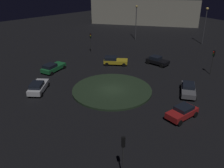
{
  "coord_description": "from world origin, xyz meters",
  "views": [
    {
      "loc": [
        -20.41,
        -25.38,
        16.42
      ],
      "look_at": [
        0.0,
        0.0,
        1.09
      ],
      "focal_mm": 40.89,
      "sensor_mm": 36.0,
      "label": 1
    }
  ],
  "objects_px": {
    "car_white": "(38,87)",
    "store_building": "(146,7)",
    "car_grey": "(188,89)",
    "streetlamp_northeast": "(136,18)",
    "streetlamp_east": "(206,19)",
    "car_yellow": "(114,61)",
    "traffic_light_northeast": "(91,39)",
    "car_red": "(182,112)",
    "traffic_light_southwest": "(123,149)",
    "traffic_light_east": "(213,58)",
    "car_black": "(157,60)",
    "car_green": "(53,67)"
  },
  "relations": [
    {
      "from": "car_black",
      "to": "traffic_light_east",
      "type": "bearing_deg",
      "value": 10.95
    },
    {
      "from": "car_red",
      "to": "car_black",
      "type": "relative_size",
      "value": 0.96
    },
    {
      "from": "traffic_light_southwest",
      "to": "car_red",
      "type": "bearing_deg",
      "value": -41.73
    },
    {
      "from": "car_white",
      "to": "car_black",
      "type": "bearing_deg",
      "value": -56.1
    },
    {
      "from": "traffic_light_northeast",
      "to": "store_building",
      "type": "height_order",
      "value": "store_building"
    },
    {
      "from": "streetlamp_northeast",
      "to": "store_building",
      "type": "relative_size",
      "value": 0.24
    },
    {
      "from": "car_yellow",
      "to": "traffic_light_southwest",
      "type": "distance_m",
      "value": 27.0
    },
    {
      "from": "traffic_light_northeast",
      "to": "car_red",
      "type": "bearing_deg",
      "value": 13.28
    },
    {
      "from": "car_green",
      "to": "car_white",
      "type": "distance_m",
      "value": 7.64
    },
    {
      "from": "car_red",
      "to": "traffic_light_northeast",
      "type": "distance_m",
      "value": 27.39
    },
    {
      "from": "traffic_light_southwest",
      "to": "streetlamp_northeast",
      "type": "relative_size",
      "value": 0.52
    },
    {
      "from": "traffic_light_east",
      "to": "car_yellow",
      "type": "bearing_deg",
      "value": -36.85
    },
    {
      "from": "store_building",
      "to": "car_green",
      "type": "bearing_deg",
      "value": 75.29
    },
    {
      "from": "traffic_light_east",
      "to": "car_green",
      "type": "bearing_deg",
      "value": -23.29
    },
    {
      "from": "car_white",
      "to": "streetlamp_east",
      "type": "relative_size",
      "value": 0.56
    },
    {
      "from": "car_red",
      "to": "traffic_light_east",
      "type": "height_order",
      "value": "traffic_light_east"
    },
    {
      "from": "car_black",
      "to": "traffic_light_southwest",
      "type": "xyz_separation_m",
      "value": [
        -22.52,
        -16.47,
        2.19
      ]
    },
    {
      "from": "store_building",
      "to": "traffic_light_northeast",
      "type": "bearing_deg",
      "value": 76.66
    },
    {
      "from": "car_red",
      "to": "car_black",
      "type": "xyz_separation_m",
      "value": [
        11.06,
        13.9,
        -0.05
      ]
    },
    {
      "from": "car_grey",
      "to": "streetlamp_northeast",
      "type": "bearing_deg",
      "value": -156.33
    },
    {
      "from": "car_grey",
      "to": "streetlamp_northeast",
      "type": "xyz_separation_m",
      "value": [
        13.94,
        25.27,
        4.31
      ]
    },
    {
      "from": "store_building",
      "to": "car_yellow",
      "type": "bearing_deg",
      "value": 86.51
    },
    {
      "from": "car_red",
      "to": "car_yellow",
      "type": "bearing_deg",
      "value": -104.71
    },
    {
      "from": "car_yellow",
      "to": "traffic_light_east",
      "type": "xyz_separation_m",
      "value": [
        9.36,
        -13.47,
        2.16
      ]
    },
    {
      "from": "car_black",
      "to": "streetlamp_northeast",
      "type": "distance_m",
      "value": 17.54
    },
    {
      "from": "streetlamp_east",
      "to": "store_building",
      "type": "xyz_separation_m",
      "value": [
        9.0,
        26.84,
        -1.49
      ]
    },
    {
      "from": "car_yellow",
      "to": "traffic_light_northeast",
      "type": "distance_m",
      "value": 8.35
    },
    {
      "from": "car_grey",
      "to": "car_green",
      "type": "xyz_separation_m",
      "value": [
        -10.86,
        19.32,
        -0.02
      ]
    },
    {
      "from": "streetlamp_northeast",
      "to": "streetlamp_east",
      "type": "height_order",
      "value": "streetlamp_east"
    },
    {
      "from": "car_grey",
      "to": "traffic_light_northeast",
      "type": "height_order",
      "value": "traffic_light_northeast"
    },
    {
      "from": "car_white",
      "to": "store_building",
      "type": "relative_size",
      "value": 0.13
    },
    {
      "from": "car_yellow",
      "to": "streetlamp_northeast",
      "type": "relative_size",
      "value": 0.54
    },
    {
      "from": "car_yellow",
      "to": "traffic_light_northeast",
      "type": "height_order",
      "value": "traffic_light_northeast"
    },
    {
      "from": "car_white",
      "to": "traffic_light_southwest",
      "type": "distance_m",
      "value": 19.69
    },
    {
      "from": "car_black",
      "to": "car_white",
      "type": "distance_m",
      "value": 21.56
    },
    {
      "from": "car_black",
      "to": "traffic_light_southwest",
      "type": "relative_size",
      "value": 1.01
    },
    {
      "from": "traffic_light_east",
      "to": "streetlamp_east",
      "type": "height_order",
      "value": "streetlamp_east"
    },
    {
      "from": "store_building",
      "to": "traffic_light_east",
      "type": "bearing_deg",
      "value": 108.14
    },
    {
      "from": "car_white",
      "to": "store_building",
      "type": "xyz_separation_m",
      "value": [
        48.01,
        26.13,
        3.31
      ]
    },
    {
      "from": "traffic_light_east",
      "to": "traffic_light_southwest",
      "type": "xyz_separation_m",
      "value": [
        -25.86,
        -7.79,
        0.04
      ]
    },
    {
      "from": "car_green",
      "to": "streetlamp_northeast",
      "type": "relative_size",
      "value": 0.61
    },
    {
      "from": "traffic_light_east",
      "to": "traffic_light_northeast",
      "type": "relative_size",
      "value": 1.0
    },
    {
      "from": "car_red",
      "to": "car_white",
      "type": "relative_size",
      "value": 0.89
    },
    {
      "from": "car_green",
      "to": "car_yellow",
      "type": "xyz_separation_m",
      "value": [
        10.2,
        -3.93,
        0.0
      ]
    },
    {
      "from": "store_building",
      "to": "car_grey",
      "type": "bearing_deg",
      "value": 100.94
    },
    {
      "from": "car_red",
      "to": "traffic_light_southwest",
      "type": "bearing_deg",
      "value": 13.04
    },
    {
      "from": "car_white",
      "to": "traffic_light_northeast",
      "type": "distance_m",
      "value": 18.68
    },
    {
      "from": "car_red",
      "to": "traffic_light_southwest",
      "type": "distance_m",
      "value": 11.93
    },
    {
      "from": "car_red",
      "to": "car_black",
      "type": "bearing_deg",
      "value": -128.12
    },
    {
      "from": "traffic_light_east",
      "to": "streetlamp_northeast",
      "type": "relative_size",
      "value": 0.51
    }
  ]
}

